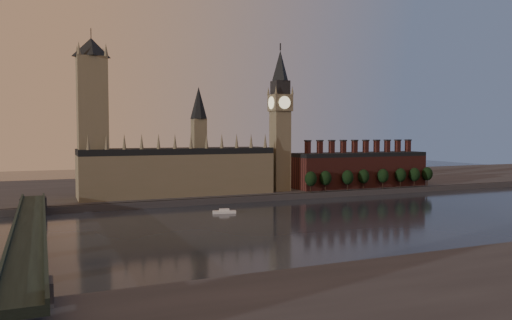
{
  "coord_description": "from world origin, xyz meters",
  "views": [
    {
      "loc": [
        -149.91,
        -217.04,
        46.4
      ],
      "look_at": [
        -32.83,
        55.0,
        30.22
      ],
      "focal_mm": 35.0,
      "sensor_mm": 36.0,
      "label": 1
    }
  ],
  "objects_px": {
    "victoria_tower": "(92,113)",
    "river_boat": "(224,212)",
    "big_ben": "(280,118)",
    "westminster_bridge": "(30,232)"
  },
  "relations": [
    {
      "from": "victoria_tower",
      "to": "river_boat",
      "type": "xyz_separation_m",
      "value": [
        65.99,
        -62.96,
        -58.07
      ]
    },
    {
      "from": "big_ben",
      "to": "river_boat",
      "type": "xyz_separation_m",
      "value": [
        -64.01,
        -57.96,
        -55.81
      ]
    },
    {
      "from": "river_boat",
      "to": "westminster_bridge",
      "type": "bearing_deg",
      "value": -137.78
    },
    {
      "from": "big_ben",
      "to": "river_boat",
      "type": "height_order",
      "value": "big_ben"
    },
    {
      "from": "big_ben",
      "to": "river_boat",
      "type": "relative_size",
      "value": 7.77
    },
    {
      "from": "victoria_tower",
      "to": "big_ben",
      "type": "relative_size",
      "value": 1.01
    },
    {
      "from": "westminster_bridge",
      "to": "victoria_tower",
      "type": "bearing_deg",
      "value": 73.44
    },
    {
      "from": "victoria_tower",
      "to": "big_ben",
      "type": "xyz_separation_m",
      "value": [
        130.0,
        -5.0,
        -2.26
      ]
    },
    {
      "from": "victoria_tower",
      "to": "westminster_bridge",
      "type": "relative_size",
      "value": 0.54
    },
    {
      "from": "big_ben",
      "to": "river_boat",
      "type": "bearing_deg",
      "value": -137.84
    }
  ]
}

